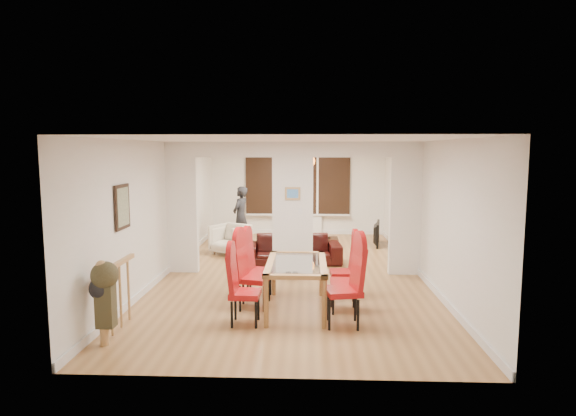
# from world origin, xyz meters

# --- Properties ---
(floor) EXTENTS (5.00, 9.00, 0.01)m
(floor) POSITION_xyz_m (0.00, 0.00, 0.00)
(floor) COLOR #9C6E3F
(floor) RESTS_ON ground
(room_walls) EXTENTS (5.00, 9.00, 2.60)m
(room_walls) POSITION_xyz_m (0.00, 0.00, 1.30)
(room_walls) COLOR silver
(room_walls) RESTS_ON floor
(divider_wall) EXTENTS (5.00, 0.18, 2.60)m
(divider_wall) POSITION_xyz_m (0.00, 0.00, 1.30)
(divider_wall) COLOR white
(divider_wall) RESTS_ON floor
(bay_window_blinds) EXTENTS (3.00, 0.08, 1.80)m
(bay_window_blinds) POSITION_xyz_m (0.00, 4.44, 1.50)
(bay_window_blinds) COLOR black
(bay_window_blinds) RESTS_ON room_walls
(radiator) EXTENTS (1.40, 0.08, 0.50)m
(radiator) POSITION_xyz_m (0.00, 4.40, 0.30)
(radiator) COLOR white
(radiator) RESTS_ON floor
(pendant_light) EXTENTS (0.36, 0.36, 0.36)m
(pendant_light) POSITION_xyz_m (0.30, 3.30, 2.15)
(pendant_light) COLOR orange
(pendant_light) RESTS_ON room_walls
(stair_newel) EXTENTS (0.40, 1.20, 1.10)m
(stair_newel) POSITION_xyz_m (-2.25, -3.20, 0.55)
(stair_newel) COLOR #AC824F
(stair_newel) RESTS_ON floor
(wall_poster) EXTENTS (0.04, 0.52, 0.67)m
(wall_poster) POSITION_xyz_m (-2.47, -2.40, 1.60)
(wall_poster) COLOR gray
(wall_poster) RESTS_ON room_walls
(pillar_photo) EXTENTS (0.30, 0.03, 0.25)m
(pillar_photo) POSITION_xyz_m (0.00, -0.10, 1.60)
(pillar_photo) COLOR #4C8CD8
(pillar_photo) RESTS_ON divider_wall
(dining_table) EXTENTS (0.90, 1.60, 0.75)m
(dining_table) POSITION_xyz_m (0.13, -2.26, 0.38)
(dining_table) COLOR olive
(dining_table) RESTS_ON floor
(dining_chair_la) EXTENTS (0.43, 0.43, 1.04)m
(dining_chair_la) POSITION_xyz_m (-0.57, -2.89, 0.52)
(dining_chair_la) COLOR #A01011
(dining_chair_la) RESTS_ON floor
(dining_chair_lb) EXTENTS (0.53, 0.53, 1.11)m
(dining_chair_lb) POSITION_xyz_m (-0.54, -2.19, 0.55)
(dining_chair_lb) COLOR #A01011
(dining_chair_lb) RESTS_ON floor
(dining_chair_lc) EXTENTS (0.50, 0.50, 1.05)m
(dining_chair_lc) POSITION_xyz_m (-0.50, -1.68, 0.53)
(dining_chair_lc) COLOR #A01011
(dining_chair_lc) RESTS_ON floor
(dining_chair_ra) EXTENTS (0.55, 0.55, 1.17)m
(dining_chair_ra) POSITION_xyz_m (0.79, -2.89, 0.59)
(dining_chair_ra) COLOR #A01011
(dining_chair_ra) RESTS_ON floor
(dining_chair_rb) EXTENTS (0.43, 0.43, 1.05)m
(dining_chair_rb) POSITION_xyz_m (0.85, -2.28, 0.52)
(dining_chair_rb) COLOR #A01011
(dining_chair_rb) RESTS_ON floor
(dining_chair_rc) EXTENTS (0.43, 0.43, 1.02)m
(dining_chair_rc) POSITION_xyz_m (0.88, -1.65, 0.51)
(dining_chair_rc) COLOR #A01011
(dining_chair_rc) RESTS_ON floor
(sofa) EXTENTS (2.13, 0.97, 0.60)m
(sofa) POSITION_xyz_m (-0.02, 0.83, 0.30)
(sofa) COLOR black
(sofa) RESTS_ON floor
(armchair) EXTENTS (1.04, 1.05, 0.70)m
(armchair) POSITION_xyz_m (-1.53, 1.70, 0.35)
(armchair) COLOR beige
(armchair) RESTS_ON floor
(person) EXTENTS (0.64, 0.53, 1.52)m
(person) POSITION_xyz_m (-1.42, 2.70, 0.76)
(person) COLOR black
(person) RESTS_ON floor
(television) EXTENTS (1.05, 0.30, 0.60)m
(television) POSITION_xyz_m (2.00, 2.91, 0.30)
(television) COLOR black
(television) RESTS_ON floor
(coffee_table) EXTENTS (1.04, 0.53, 0.24)m
(coffee_table) POSITION_xyz_m (0.55, 2.58, 0.12)
(coffee_table) COLOR black
(coffee_table) RESTS_ON floor
(bottle) EXTENTS (0.07, 0.07, 0.28)m
(bottle) POSITION_xyz_m (0.38, 2.55, 0.37)
(bottle) COLOR #143F19
(bottle) RESTS_ON coffee_table
(bowl) EXTENTS (0.22, 0.22, 0.05)m
(bowl) POSITION_xyz_m (0.76, 2.52, 0.26)
(bowl) COLOR black
(bowl) RESTS_ON coffee_table
(shoes) EXTENTS (0.22, 0.24, 0.09)m
(shoes) POSITION_xyz_m (-0.01, -0.43, 0.05)
(shoes) COLOR black
(shoes) RESTS_ON floor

